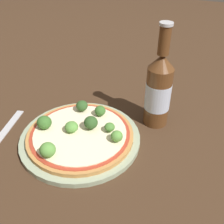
{
  "coord_description": "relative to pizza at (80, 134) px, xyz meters",
  "views": [
    {
      "loc": [
        0.25,
        -0.42,
        0.41
      ],
      "look_at": [
        0.08,
        0.03,
        0.06
      ],
      "focal_mm": 42.0,
      "sensor_mm": 36.0,
      "label": 1
    }
  ],
  "objects": [
    {
      "name": "pizza",
      "position": [
        0.0,
        0.0,
        0.0
      ],
      "size": [
        0.24,
        0.24,
        0.01
      ],
      "color": "#B77F42",
      "rests_on": "plate"
    },
    {
      "name": "broccoli_floret_1",
      "position": [
        -0.02,
        -0.0,
        0.02
      ],
      "size": [
        0.03,
        0.03,
        0.02
      ],
      "color": "#7A9E5B",
      "rests_on": "pizza"
    },
    {
      "name": "broccoli_floret_0",
      "position": [
        -0.08,
        -0.02,
        0.02
      ],
      "size": [
        0.03,
        0.03,
        0.03
      ],
      "color": "#7A9E5B",
      "rests_on": "pizza"
    },
    {
      "name": "ground_plane",
      "position": [
        -0.02,
        0.02,
        -0.02
      ],
      "size": [
        3.0,
        3.0,
        0.0
      ],
      "primitive_type": "plane",
      "color": "#3D2819"
    },
    {
      "name": "broccoli_floret_6",
      "position": [
        -0.03,
        -0.09,
        0.02
      ],
      "size": [
        0.03,
        0.03,
        0.03
      ],
      "color": "#7A9E5B",
      "rests_on": "pizza"
    },
    {
      "name": "broccoli_floret_4",
      "position": [
        0.09,
        0.0,
        0.02
      ],
      "size": [
        0.03,
        0.03,
        0.03
      ],
      "color": "#7A9E5B",
      "rests_on": "pizza"
    },
    {
      "name": "plate",
      "position": [
        -0.0,
        0.0,
        -0.01
      ],
      "size": [
        0.28,
        0.28,
        0.01
      ],
      "color": "#93A384",
      "rests_on": "ground_plane"
    },
    {
      "name": "broccoli_floret_7",
      "position": [
        0.02,
        0.08,
        0.02
      ],
      "size": [
        0.03,
        0.03,
        0.03
      ],
      "color": "#7A9E5B",
      "rests_on": "pizza"
    },
    {
      "name": "broccoli_floret_3",
      "position": [
        0.02,
        0.02,
        0.03
      ],
      "size": [
        0.03,
        0.03,
        0.03
      ],
      "color": "#7A9E5B",
      "rests_on": "pizza"
    },
    {
      "name": "broccoli_floret_5",
      "position": [
        0.06,
        0.03,
        0.02
      ],
      "size": [
        0.02,
        0.02,
        0.02
      ],
      "color": "#7A9E5B",
      "rests_on": "pizza"
    },
    {
      "name": "beer_bottle",
      "position": [
        0.14,
        0.13,
        0.07
      ],
      "size": [
        0.06,
        0.06,
        0.25
      ],
      "color": "#563319",
      "rests_on": "ground_plane"
    },
    {
      "name": "broccoli_floret_2",
      "position": [
        -0.03,
        0.08,
        0.02
      ],
      "size": [
        0.03,
        0.03,
        0.03
      ],
      "color": "#7A9E5B",
      "rests_on": "pizza"
    },
    {
      "name": "fork",
      "position": [
        -0.19,
        -0.04,
        -0.02
      ],
      "size": [
        0.05,
        0.17,
        0.0
      ],
      "rotation": [
        0.0,
        0.0,
        1.78
      ],
      "color": "#B2B2B7",
      "rests_on": "ground_plane"
    }
  ]
}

